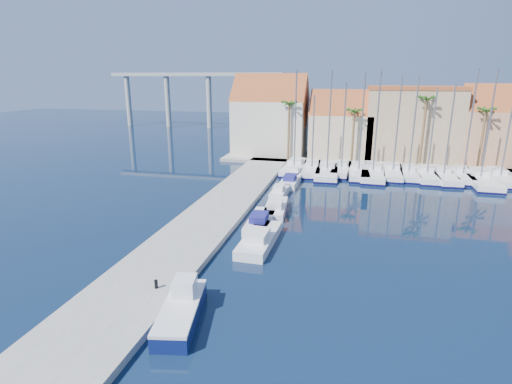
% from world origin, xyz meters
% --- Properties ---
extents(ground, '(260.00, 260.00, 0.00)m').
position_xyz_m(ground, '(0.00, 0.00, 0.00)').
color(ground, black).
rests_on(ground, ground).
extents(quay_west, '(6.00, 77.00, 0.50)m').
position_xyz_m(quay_west, '(-9.00, 13.50, 0.25)').
color(quay_west, gray).
rests_on(quay_west, ground).
extents(shore_north, '(54.00, 16.00, 0.50)m').
position_xyz_m(shore_north, '(10.00, 48.00, 0.25)').
color(shore_north, gray).
rests_on(shore_north, ground).
extents(bollard, '(0.23, 0.23, 0.56)m').
position_xyz_m(bollard, '(-7.57, -0.53, 0.78)').
color(bollard, black).
rests_on(bollard, quay_west).
extents(fishing_boat, '(3.04, 6.14, 2.06)m').
position_xyz_m(fishing_boat, '(-4.93, -2.59, 0.68)').
color(fishing_boat, '#0D1850').
rests_on(fishing_boat, ground).
extents(motorboat_west_0, '(2.51, 7.39, 1.40)m').
position_xyz_m(motorboat_west_0, '(-3.02, 8.81, 0.51)').
color(motorboat_west_0, white).
rests_on(motorboat_west_0, ground).
extents(motorboat_west_1, '(2.30, 6.55, 1.40)m').
position_xyz_m(motorboat_west_1, '(-3.90, 12.92, 0.51)').
color(motorboat_west_1, white).
rests_on(motorboat_west_1, ground).
extents(motorboat_west_2, '(2.57, 6.46, 1.40)m').
position_xyz_m(motorboat_west_2, '(-3.25, 17.09, 0.51)').
color(motorboat_west_2, white).
rests_on(motorboat_west_2, ground).
extents(motorboat_west_3, '(1.70, 5.04, 1.40)m').
position_xyz_m(motorboat_west_3, '(-3.91, 23.09, 0.51)').
color(motorboat_west_3, white).
rests_on(motorboat_west_3, ground).
extents(motorboat_west_4, '(2.20, 6.46, 1.40)m').
position_xyz_m(motorboat_west_4, '(-3.47, 28.46, 0.51)').
color(motorboat_west_4, white).
rests_on(motorboat_west_4, ground).
extents(motorboat_west_5, '(1.74, 5.11, 1.40)m').
position_xyz_m(motorboat_west_5, '(-3.61, 33.15, 0.51)').
color(motorboat_west_5, white).
rests_on(motorboat_west_5, ground).
extents(sailboat_0, '(3.08, 10.42, 14.39)m').
position_xyz_m(sailboat_0, '(-4.08, 36.36, 0.60)').
color(sailboat_0, white).
rests_on(sailboat_0, ground).
extents(sailboat_1, '(3.08, 9.83, 11.03)m').
position_xyz_m(sailboat_1, '(-1.50, 35.86, 0.57)').
color(sailboat_1, white).
rests_on(sailboat_1, ground).
extents(sailboat_2, '(3.35, 11.56, 14.31)m').
position_xyz_m(sailboat_2, '(0.73, 35.22, 0.58)').
color(sailboat_2, white).
rests_on(sailboat_2, ground).
extents(sailboat_3, '(3.06, 9.00, 12.75)m').
position_xyz_m(sailboat_3, '(2.72, 36.47, 0.61)').
color(sailboat_3, white).
rests_on(sailboat_3, ground).
extents(sailboat_4, '(3.09, 10.41, 13.97)m').
position_xyz_m(sailboat_4, '(5.04, 35.78, 0.60)').
color(sailboat_4, white).
rests_on(sailboat_4, ground).
extents(sailboat_5, '(3.56, 11.85, 14.33)m').
position_xyz_m(sailboat_5, '(7.04, 35.84, 0.58)').
color(sailboat_5, white).
rests_on(sailboat_5, ground).
extents(sailboat_6, '(3.07, 9.62, 13.65)m').
position_xyz_m(sailboat_6, '(9.76, 36.37, 0.61)').
color(sailboat_6, white).
rests_on(sailboat_6, ground).
extents(sailboat_7, '(2.35, 8.70, 13.46)m').
position_xyz_m(sailboat_7, '(11.79, 36.25, 0.63)').
color(sailboat_7, white).
rests_on(sailboat_7, ground).
extents(sailboat_8, '(2.75, 9.57, 12.10)m').
position_xyz_m(sailboat_8, '(14.11, 35.98, 0.59)').
color(sailboat_8, white).
rests_on(sailboat_8, ground).
extents(sailboat_9, '(3.29, 10.04, 12.55)m').
position_xyz_m(sailboat_9, '(16.11, 35.85, 0.59)').
color(sailboat_9, white).
rests_on(sailboat_9, ground).
extents(sailboat_10, '(2.89, 8.70, 14.48)m').
position_xyz_m(sailboat_10, '(18.74, 36.56, 0.65)').
color(sailboat_10, white).
rests_on(sailboat_10, ground).
extents(sailboat_11, '(3.36, 11.91, 14.39)m').
position_xyz_m(sailboat_11, '(20.47, 35.29, 0.58)').
color(sailboat_11, white).
rests_on(sailboat_11, ground).
extents(sailboat_12, '(2.79, 9.60, 13.38)m').
position_xyz_m(sailboat_12, '(23.22, 36.63, 0.60)').
color(sailboat_12, white).
rests_on(sailboat_12, ground).
extents(building_0, '(12.30, 9.00, 13.50)m').
position_xyz_m(building_0, '(-10.00, 47.00, 6.52)').
color(building_0, beige).
rests_on(building_0, shore_north).
extents(building_1, '(10.30, 8.00, 11.00)m').
position_xyz_m(building_1, '(2.00, 47.00, 5.30)').
color(building_1, tan).
rests_on(building_1, shore_north).
extents(building_2, '(14.20, 10.20, 11.50)m').
position_xyz_m(building_2, '(13.00, 48.00, 6.26)').
color(building_2, tan).
rests_on(building_2, shore_north).
extents(building_3, '(10.30, 8.00, 12.00)m').
position_xyz_m(building_3, '(25.00, 47.00, 5.86)').
color(building_3, tan).
rests_on(building_3, shore_north).
extents(palm_0, '(2.60, 2.60, 10.15)m').
position_xyz_m(palm_0, '(-6.00, 42.00, 9.08)').
color(palm_0, brown).
rests_on(palm_0, shore_north).
extents(palm_1, '(2.60, 2.60, 9.15)m').
position_xyz_m(palm_1, '(4.00, 42.00, 8.14)').
color(palm_1, brown).
rests_on(palm_1, shore_north).
extents(palm_2, '(2.60, 2.60, 11.15)m').
position_xyz_m(palm_2, '(14.00, 42.00, 10.02)').
color(palm_2, brown).
rests_on(palm_2, shore_north).
extents(palm_3, '(2.60, 2.60, 9.65)m').
position_xyz_m(palm_3, '(22.00, 42.00, 8.61)').
color(palm_3, brown).
rests_on(palm_3, shore_north).
extents(viaduct, '(48.00, 2.20, 14.45)m').
position_xyz_m(viaduct, '(-39.07, 82.00, 10.25)').
color(viaduct, '#9E9E99').
rests_on(viaduct, ground).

